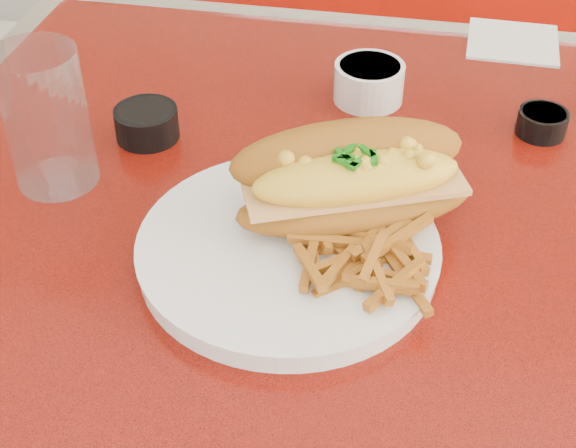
% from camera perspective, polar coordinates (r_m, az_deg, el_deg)
% --- Properties ---
extents(diner_table, '(1.23, 0.83, 0.77)m').
position_cam_1_polar(diner_table, '(0.88, 12.18, -7.96)').
color(diner_table, red).
rests_on(diner_table, ground).
extents(booth_bench_far, '(1.20, 0.51, 0.90)m').
position_cam_1_polar(booth_bench_far, '(1.71, 11.50, 4.65)').
color(booth_bench_far, '#A5180B').
rests_on(booth_bench_far, ground).
extents(dinner_plate, '(0.30, 0.30, 0.02)m').
position_cam_1_polar(dinner_plate, '(0.71, 0.00, -1.83)').
color(dinner_plate, white).
rests_on(dinner_plate, diner_table).
extents(mac_hoagie, '(0.24, 0.18, 0.09)m').
position_cam_1_polar(mac_hoagie, '(0.71, 4.61, 3.23)').
color(mac_hoagie, '#A3621A').
rests_on(mac_hoagie, dinner_plate).
extents(fries_pile, '(0.11, 0.10, 0.03)m').
position_cam_1_polar(fries_pile, '(0.67, 5.16, -1.82)').
color(fries_pile, '#BD7320').
rests_on(fries_pile, dinner_plate).
extents(fork, '(0.04, 0.15, 0.00)m').
position_cam_1_polar(fork, '(0.70, 5.05, -1.74)').
color(fork, silver).
rests_on(fork, dinner_plate).
extents(gravy_ramekin, '(0.09, 0.09, 0.04)m').
position_cam_1_polar(gravy_ramekin, '(0.93, 5.78, 10.07)').
color(gravy_ramekin, white).
rests_on(gravy_ramekin, diner_table).
extents(sauce_cup_left, '(0.09, 0.09, 0.03)m').
position_cam_1_polar(sauce_cup_left, '(0.87, -10.02, 7.16)').
color(sauce_cup_left, black).
rests_on(sauce_cup_left, diner_table).
extents(sauce_cup_right, '(0.07, 0.07, 0.03)m').
position_cam_1_polar(sauce_cup_right, '(0.91, 17.64, 6.96)').
color(sauce_cup_right, black).
rests_on(sauce_cup_right, diner_table).
extents(water_tumbler, '(0.09, 0.09, 0.14)m').
position_cam_1_polar(water_tumbler, '(0.80, -16.81, 7.17)').
color(water_tumbler, '#ACCDDE').
rests_on(water_tumbler, diner_table).
extents(paper_napkin, '(0.12, 0.12, 0.00)m').
position_cam_1_polar(paper_napkin, '(1.09, 15.70, 12.37)').
color(paper_napkin, white).
rests_on(paper_napkin, diner_table).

